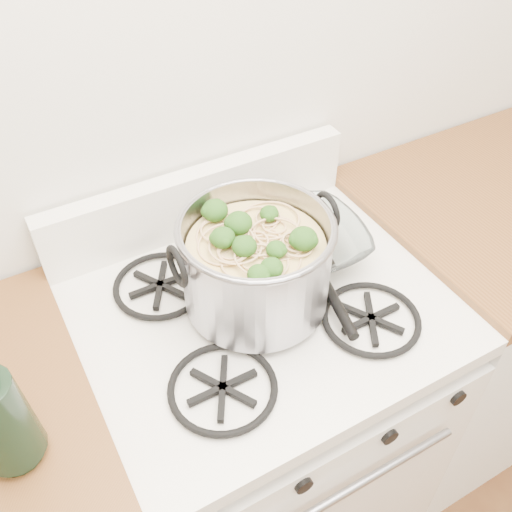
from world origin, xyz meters
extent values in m
plane|color=silver|center=(0.00, 1.60, 1.35)|extent=(3.60, 0.00, 3.60)
cube|color=white|center=(0.00, 1.27, 0.41)|extent=(0.76, 0.65, 0.81)
cube|color=white|center=(0.00, 1.27, 0.88)|extent=(0.76, 0.65, 0.04)
cube|color=black|center=(0.00, 1.27, 0.91)|extent=(0.60, 0.56, 0.02)
cylinder|color=black|center=(-0.10, 0.95, 0.78)|extent=(0.04, 0.03, 0.04)
cylinder|color=black|center=(0.10, 0.95, 0.78)|extent=(0.04, 0.03, 0.04)
cylinder|color=black|center=(0.28, 0.95, 0.78)|extent=(0.04, 0.03, 0.04)
cube|color=#5B3316|center=(-0.51, 1.27, 0.90)|extent=(0.25, 0.65, 0.04)
cube|color=silver|center=(0.88, 1.27, 0.44)|extent=(1.00, 0.65, 0.88)
cylinder|color=gray|center=(-0.01, 1.27, 1.02)|extent=(0.29, 0.29, 0.20)
torus|color=gray|center=(-0.01, 1.27, 1.12)|extent=(0.31, 0.31, 0.01)
torus|color=black|center=(-0.17, 1.27, 1.09)|extent=(0.01, 0.08, 0.08)
torus|color=black|center=(0.15, 1.27, 1.09)|extent=(0.01, 0.08, 0.08)
cylinder|color=tan|center=(-0.01, 1.27, 1.00)|extent=(0.27, 0.27, 0.15)
sphere|color=#244E14|center=(-0.01, 1.27, 1.09)|extent=(0.04, 0.04, 0.04)
sphere|color=#244E14|center=(-0.01, 1.27, 1.09)|extent=(0.04, 0.04, 0.04)
sphere|color=#244E14|center=(-0.01, 1.27, 1.09)|extent=(0.04, 0.04, 0.04)
sphere|color=#244E14|center=(-0.01, 1.27, 1.09)|extent=(0.04, 0.04, 0.04)
sphere|color=#244E14|center=(-0.01, 1.27, 1.09)|extent=(0.04, 0.04, 0.04)
sphere|color=#244E14|center=(-0.01, 1.27, 1.09)|extent=(0.04, 0.04, 0.04)
sphere|color=#244E14|center=(-0.01, 1.27, 1.09)|extent=(0.04, 0.04, 0.04)
sphere|color=#244E14|center=(-0.01, 1.27, 1.09)|extent=(0.04, 0.04, 0.04)
sphere|color=#244E14|center=(-0.01, 1.27, 1.09)|extent=(0.04, 0.04, 0.04)
sphere|color=#244E14|center=(-0.01, 1.27, 1.09)|extent=(0.04, 0.04, 0.04)
imported|color=white|center=(0.15, 1.34, 0.94)|extent=(0.12, 0.12, 0.03)
camera|label=1|loc=(-0.41, 0.56, 1.80)|focal=40.00mm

